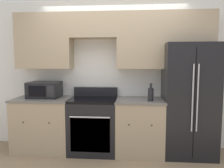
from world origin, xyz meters
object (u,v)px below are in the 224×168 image
(microwave, at_px, (45,90))
(refrigerator, at_px, (188,99))
(bottle, at_px, (151,94))
(oven_range, at_px, (93,125))

(microwave, bearing_deg, refrigerator, 0.02)
(microwave, xyz_separation_m, bottle, (1.80, -0.20, -0.02))
(oven_range, height_order, bottle, bottle)
(refrigerator, bearing_deg, bottle, -162.12)
(refrigerator, distance_m, bottle, 0.66)
(microwave, distance_m, bottle, 1.81)
(oven_range, distance_m, refrigerator, 1.63)
(oven_range, bearing_deg, bottle, -7.81)
(oven_range, distance_m, microwave, 1.04)
(refrigerator, relative_size, bottle, 6.38)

